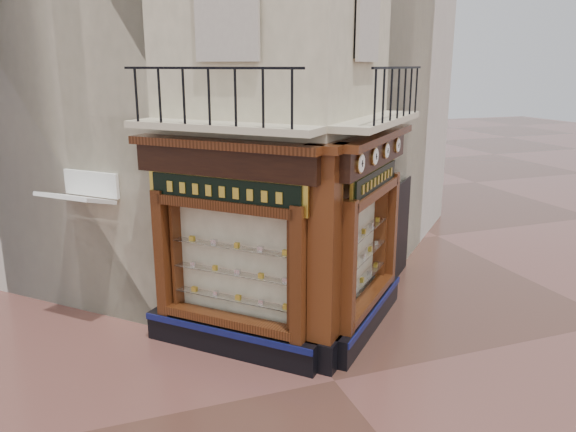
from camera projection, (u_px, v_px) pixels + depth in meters
name	position (u px, v px, depth m)	size (l,w,h in m)	color
ground	(334.00, 381.00, 9.54)	(80.00, 80.00, 0.00)	#4B2C23
main_building	(234.00, 31.00, 13.57)	(8.00, 8.00, 12.00)	beige
neighbour_left	(122.00, 53.00, 15.13)	(8.00, 8.00, 11.00)	beige
neighbour_right	(293.00, 55.00, 16.76)	(8.00, 8.00, 11.00)	beige
shopfront_left	(228.00, 252.00, 9.99)	(2.86, 2.86, 3.98)	black
shopfront_right	(369.00, 236.00, 10.92)	(2.86, 2.86, 3.98)	black
corner_pilaster	(325.00, 263.00, 9.49)	(0.85, 0.85, 3.98)	black
balcony	(304.00, 123.00, 9.80)	(5.94, 2.97, 1.03)	beige
clock_a	(360.00, 163.00, 9.28)	(0.28, 0.28, 0.34)	#B0853A
clock_b	(375.00, 156.00, 10.00)	(0.27, 0.27, 0.33)	#B0853A
clock_c	(386.00, 151.00, 10.67)	(0.25, 0.25, 0.31)	#B0853A
clock_d	(397.00, 145.00, 11.40)	(0.26, 0.26, 0.31)	#B0853A
awning	(88.00, 325.00, 11.61)	(1.36, 0.82, 0.08)	white
signboard_left	(224.00, 191.00, 9.63)	(2.27, 2.27, 0.61)	gold
signboard_right	(375.00, 180.00, 10.59)	(1.95, 1.95, 0.52)	gold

